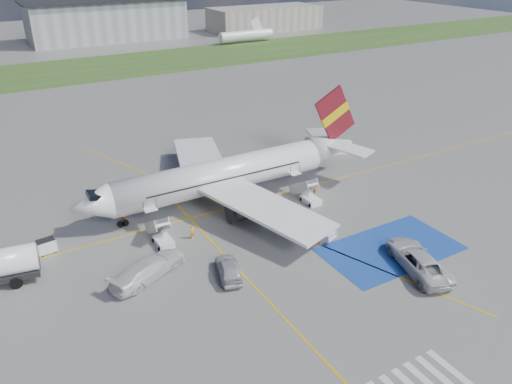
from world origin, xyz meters
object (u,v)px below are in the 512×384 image
airliner (232,173)px  gpu_cart (47,247)px  belt_loader (341,150)px  car_silver_a (229,268)px  van_white_b (148,266)px  car_silver_b (315,230)px  van_white_a (418,257)px

airliner → gpu_cart: size_ratio=19.29×
belt_loader → car_silver_a: (-28.65, -19.07, 0.49)m
car_silver_a → airliner: bearing=-102.7°
airliner → van_white_b: 17.61m
airliner → car_silver_b: bearing=-74.6°
airliner → belt_loader: size_ratio=7.42×
car_silver_a → car_silver_b: size_ratio=1.09×
gpu_cart → van_white_b: van_white_b is taller
car_silver_a → gpu_cart: bearing=-25.9°
gpu_cart → belt_loader: gpu_cart is taller
belt_loader → airliner: bearing=-146.1°
gpu_cart → car_silver_b: car_silver_b is taller
gpu_cart → belt_loader: bearing=2.4°
car_silver_b → van_white_b: 17.58m
car_silver_b → airliner: bearing=-95.2°
van_white_a → gpu_cart: bearing=-17.7°
car_silver_b → gpu_cart: bearing=-44.1°
van_white_a → van_white_b: 25.17m
car_silver_a → van_white_b: bearing=-13.2°
van_white_a → van_white_b: (-22.39, 11.50, -0.05)m
belt_loader → gpu_cart: bearing=-151.4°
gpu_cart → belt_loader: (42.49, 6.45, -0.32)m
van_white_a → car_silver_b: bearing=-46.1°
belt_loader → van_white_b: 38.30m
gpu_cart → van_white_b: size_ratio=0.31×
car_silver_b → car_silver_a: bearing=-11.5°
airliner → car_silver_b: airliner is taller
airliner → car_silver_b: 12.85m
gpu_cart → car_silver_a: size_ratio=0.39×
belt_loader → van_white_b: bearing=-136.2°
belt_loader → van_white_a: bearing=-95.2°
gpu_cart → car_silver_a: 18.73m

